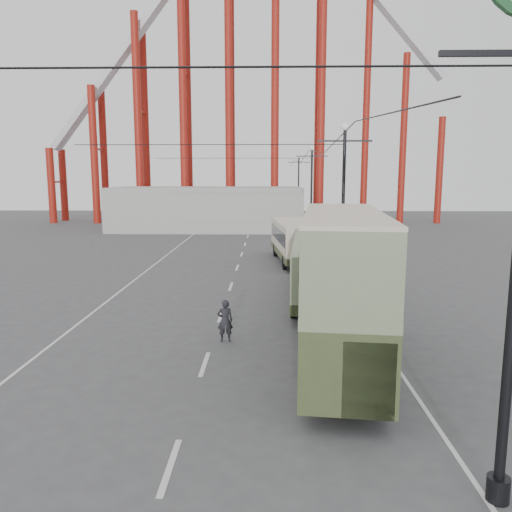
{
  "coord_description": "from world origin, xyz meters",
  "views": [
    {
      "loc": [
        1.11,
        -11.95,
        6.24
      ],
      "look_at": [
        0.63,
        8.35,
        3.0
      ],
      "focal_mm": 35.0,
      "sensor_mm": 36.0,
      "label": 1
    }
  ],
  "objects_px": {
    "single_decker_cream": "(294,239)",
    "pedestrian": "(225,321)",
    "single_decker_green": "(317,266)",
    "double_decker_bus": "(342,281)"
  },
  "relations": [
    {
      "from": "single_decker_cream",
      "to": "pedestrian",
      "type": "xyz_separation_m",
      "value": [
        -3.54,
        -18.1,
        -0.85
      ]
    },
    {
      "from": "single_decker_cream",
      "to": "single_decker_green",
      "type": "bearing_deg",
      "value": -92.27
    },
    {
      "from": "single_decker_green",
      "to": "single_decker_cream",
      "type": "xyz_separation_m",
      "value": [
        -0.62,
        11.28,
        -0.03
      ]
    },
    {
      "from": "double_decker_bus",
      "to": "single_decker_cream",
      "type": "height_order",
      "value": "double_decker_bus"
    },
    {
      "from": "single_decker_cream",
      "to": "double_decker_bus",
      "type": "bearing_deg",
      "value": -94.02
    },
    {
      "from": "double_decker_bus",
      "to": "single_decker_cream",
      "type": "xyz_separation_m",
      "value": [
        -0.49,
        20.47,
        -1.21
      ]
    },
    {
      "from": "double_decker_bus",
      "to": "pedestrian",
      "type": "distance_m",
      "value": 5.11
    },
    {
      "from": "single_decker_cream",
      "to": "pedestrian",
      "type": "height_order",
      "value": "single_decker_cream"
    },
    {
      "from": "single_decker_green",
      "to": "pedestrian",
      "type": "distance_m",
      "value": 8.03
    },
    {
      "from": "pedestrian",
      "to": "single_decker_cream",
      "type": "bearing_deg",
      "value": -109.04
    }
  ]
}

